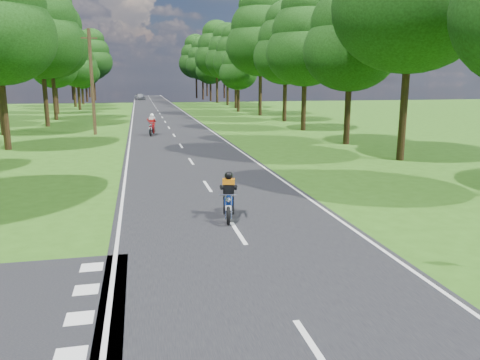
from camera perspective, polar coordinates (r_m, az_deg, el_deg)
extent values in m
plane|color=#2B5613|center=(11.40, 1.88, -9.70)|extent=(160.00, 160.00, 0.00)
cube|color=black|center=(60.47, -9.76, 7.98)|extent=(7.00, 140.00, 0.02)
cube|color=silver|center=(7.98, 9.28, -19.93)|extent=(0.12, 2.00, 0.01)
cube|color=silver|center=(13.22, -0.23, -6.45)|extent=(0.12, 2.00, 0.01)
cube|color=silver|center=(18.92, -3.98, -0.75)|extent=(0.12, 2.00, 0.01)
cube|color=silver|center=(24.76, -5.98, 2.28)|extent=(0.12, 2.00, 0.01)
cube|color=silver|center=(30.66, -7.21, 4.16)|extent=(0.12, 2.00, 0.01)
cube|color=silver|center=(36.60, -8.05, 5.42)|extent=(0.12, 2.00, 0.01)
cube|color=silver|center=(42.55, -8.65, 6.33)|extent=(0.12, 2.00, 0.01)
cube|color=silver|center=(48.52, -9.11, 7.02)|extent=(0.12, 2.00, 0.01)
cube|color=silver|center=(54.49, -9.47, 7.56)|extent=(0.12, 2.00, 0.01)
cube|color=silver|center=(60.46, -9.76, 7.99)|extent=(0.12, 2.00, 0.01)
cube|color=silver|center=(66.45, -10.00, 8.34)|extent=(0.12, 2.00, 0.01)
cube|color=silver|center=(72.43, -10.19, 8.64)|extent=(0.12, 2.00, 0.01)
cube|color=silver|center=(78.42, -10.36, 8.88)|extent=(0.12, 2.00, 0.01)
cube|color=silver|center=(84.41, -10.51, 9.10)|extent=(0.12, 2.00, 0.01)
cube|color=silver|center=(90.40, -10.63, 9.28)|extent=(0.12, 2.00, 0.01)
cube|color=silver|center=(96.39, -10.74, 9.45)|extent=(0.12, 2.00, 0.01)
cube|color=silver|center=(102.38, -10.84, 9.59)|extent=(0.12, 2.00, 0.01)
cube|color=silver|center=(108.37, -10.93, 9.72)|extent=(0.12, 2.00, 0.01)
cube|color=silver|center=(114.37, -11.00, 9.83)|extent=(0.12, 2.00, 0.01)
cube|color=silver|center=(120.36, -11.07, 9.93)|extent=(0.12, 2.00, 0.01)
cube|color=silver|center=(126.36, -11.14, 10.03)|extent=(0.12, 2.00, 0.01)
cube|color=silver|center=(60.41, -12.91, 7.86)|extent=(0.10, 140.00, 0.01)
cube|color=silver|center=(60.70, -6.62, 8.10)|extent=(0.10, 140.00, 0.01)
cube|color=silver|center=(8.23, -19.98, -19.48)|extent=(0.50, 0.50, 0.01)
cube|color=silver|center=(9.27, -18.99, -15.64)|extent=(0.50, 0.50, 0.01)
cube|color=silver|center=(10.34, -18.23, -12.57)|extent=(0.50, 0.50, 0.01)
cube|color=silver|center=(11.44, -17.62, -10.09)|extent=(0.50, 0.50, 0.01)
cylinder|color=black|center=(32.11, -26.72, 6.80)|extent=(0.40, 0.40, 3.91)
cylinder|color=black|center=(40.85, -27.05, 7.56)|extent=(0.40, 0.40, 3.79)
cylinder|color=black|center=(46.64, -22.58, 8.69)|extent=(0.40, 0.40, 4.32)
ellipsoid|color=black|center=(46.71, -23.12, 15.19)|extent=(7.56, 7.56, 6.42)
ellipsoid|color=black|center=(46.90, -23.35, 17.75)|extent=(6.48, 6.48, 5.51)
cylinder|color=black|center=(54.10, -21.65, 9.16)|extent=(0.40, 0.40, 4.40)
ellipsoid|color=black|center=(54.16, -22.11, 14.88)|extent=(7.71, 7.71, 6.55)
ellipsoid|color=black|center=(54.34, -22.30, 17.13)|extent=(6.60, 6.60, 5.61)
ellipsoid|color=black|center=(54.60, -22.49, 19.37)|extent=(4.95, 4.95, 4.21)
cylinder|color=black|center=(63.89, -21.43, 8.97)|extent=(0.40, 0.40, 3.20)
ellipsoid|color=black|center=(63.84, -21.71, 12.49)|extent=(5.60, 5.60, 4.76)
ellipsoid|color=black|center=(63.90, -21.82, 13.89)|extent=(4.80, 4.80, 4.08)
ellipsoid|color=black|center=(63.98, -21.94, 15.28)|extent=(3.60, 3.60, 3.06)
cylinder|color=black|center=(70.94, -19.01, 9.39)|extent=(0.40, 0.40, 3.22)
ellipsoid|color=black|center=(70.90, -19.23, 12.58)|extent=(5.64, 5.64, 4.79)
ellipsoid|color=black|center=(70.95, -19.32, 13.85)|extent=(4.83, 4.83, 4.11)
ellipsoid|color=black|center=(71.03, -19.41, 15.11)|extent=(3.62, 3.62, 3.08)
cylinder|color=black|center=(78.82, -19.50, 9.71)|extent=(0.40, 0.40, 3.61)
ellipsoid|color=black|center=(78.80, -19.74, 12.93)|extent=(6.31, 6.31, 5.37)
ellipsoid|color=black|center=(78.87, -19.83, 14.20)|extent=(5.41, 5.41, 4.60)
ellipsoid|color=black|center=(78.97, -19.92, 15.48)|extent=(4.06, 4.06, 3.45)
cylinder|color=black|center=(86.56, -18.61, 9.61)|extent=(0.40, 0.40, 2.67)
ellipsoid|color=black|center=(86.51, -18.76, 11.78)|extent=(4.67, 4.67, 3.97)
ellipsoid|color=black|center=(86.53, -18.82, 12.64)|extent=(4.00, 4.00, 3.40)
ellipsoid|color=black|center=(86.56, -18.88, 13.50)|extent=(3.00, 3.00, 2.55)
cylinder|color=black|center=(95.68, -18.17, 9.95)|extent=(0.40, 0.40, 3.09)
ellipsoid|color=black|center=(95.65, -18.33, 12.22)|extent=(5.40, 5.40, 4.59)
ellipsoid|color=black|center=(95.68, -18.39, 13.12)|extent=(4.63, 4.63, 3.93)
ellipsoid|color=black|center=(95.73, -18.45, 14.02)|extent=(3.47, 3.47, 2.95)
cylinder|color=black|center=(102.06, -17.30, 10.50)|extent=(0.40, 0.40, 4.48)
ellipsoid|color=black|center=(102.10, -17.50, 13.59)|extent=(7.84, 7.84, 6.66)
ellipsoid|color=black|center=(102.20, -17.58, 14.81)|extent=(6.72, 6.72, 5.71)
ellipsoid|color=black|center=(102.35, -17.66, 16.03)|extent=(5.04, 5.04, 4.28)
cylinder|color=black|center=(111.10, -17.45, 10.48)|extent=(0.40, 0.40, 4.09)
ellipsoid|color=black|center=(111.11, -17.62, 13.08)|extent=(7.16, 7.16, 6.09)
ellipsoid|color=black|center=(111.18, -17.68, 14.11)|extent=(6.14, 6.14, 5.22)
ellipsoid|color=black|center=(111.29, -17.75, 15.13)|extent=(4.61, 4.61, 3.92)
cylinder|color=black|center=(26.36, 19.25, 7.22)|extent=(0.40, 0.40, 4.56)
ellipsoid|color=black|center=(26.54, 20.14, 19.37)|extent=(7.98, 7.98, 6.78)
cylinder|color=black|center=(32.05, 12.94, 7.39)|extent=(0.40, 0.40, 3.49)
ellipsoid|color=black|center=(32.00, 13.32, 15.08)|extent=(6.12, 6.12, 5.20)
ellipsoid|color=black|center=(32.14, 13.47, 18.11)|extent=(5.24, 5.24, 4.46)
cylinder|color=black|center=(40.30, 7.77, 8.64)|extent=(0.40, 0.40, 3.69)
ellipsoid|color=black|center=(40.28, 7.96, 15.11)|extent=(6.46, 6.46, 5.49)
ellipsoid|color=black|center=(40.42, 8.04, 17.65)|extent=(5.54, 5.54, 4.71)
ellipsoid|color=black|center=(40.64, 8.12, 20.18)|extent=(4.15, 4.15, 3.53)
cylinder|color=black|center=(49.01, 5.47, 9.34)|extent=(0.40, 0.40, 3.74)
ellipsoid|color=black|center=(49.01, 5.58, 14.73)|extent=(6.55, 6.55, 5.57)
ellipsoid|color=black|center=(49.12, 5.62, 16.85)|extent=(5.62, 5.62, 4.77)
ellipsoid|color=black|center=(49.31, 5.67, 18.97)|extent=(4.21, 4.21, 3.58)
cylinder|color=black|center=(56.84, 2.48, 10.21)|extent=(0.40, 0.40, 4.64)
ellipsoid|color=black|center=(56.94, 2.53, 15.97)|extent=(8.12, 8.12, 6.91)
ellipsoid|color=black|center=(57.13, 2.55, 18.24)|extent=(6.96, 6.96, 5.92)
ellipsoid|color=black|center=(57.42, 2.57, 20.48)|extent=(5.22, 5.22, 4.44)
cylinder|color=black|center=(63.61, -0.22, 9.65)|extent=(0.40, 0.40, 2.91)
ellipsoid|color=black|center=(63.56, -0.22, 12.88)|extent=(5.09, 5.09, 4.33)
ellipsoid|color=black|center=(63.59, -0.22, 14.15)|extent=(4.36, 4.36, 3.71)
ellipsoid|color=black|center=(63.66, -0.22, 15.43)|extent=(3.27, 3.27, 2.78)
cylinder|color=black|center=(71.16, -0.51, 10.31)|extent=(0.40, 0.40, 3.88)
ellipsoid|color=black|center=(71.16, -0.52, 14.15)|extent=(6.78, 6.78, 5.77)
ellipsoid|color=black|center=(71.26, -0.52, 15.67)|extent=(5.81, 5.81, 4.94)
ellipsoid|color=black|center=(71.40, -0.52, 17.18)|extent=(4.36, 4.36, 3.71)
cylinder|color=black|center=(79.53, -1.53, 10.61)|extent=(0.40, 0.40, 4.18)
ellipsoid|color=black|center=(79.55, -1.55, 14.31)|extent=(7.31, 7.31, 6.21)
ellipsoid|color=black|center=(79.66, -1.56, 15.78)|extent=(6.27, 6.27, 5.33)
ellipsoid|color=black|center=(79.81, -1.56, 17.24)|extent=(4.70, 4.70, 4.00)
cylinder|color=black|center=(88.29, -2.81, 10.90)|extent=(0.40, 0.40, 4.63)
ellipsoid|color=black|center=(88.35, -2.85, 14.60)|extent=(8.11, 8.11, 6.89)
ellipsoid|color=black|center=(88.48, -2.87, 16.06)|extent=(6.95, 6.95, 5.91)
ellipsoid|color=black|center=(88.66, -2.88, 17.52)|extent=(5.21, 5.21, 4.43)
cylinder|color=black|center=(95.48, -3.60, 10.60)|extent=(0.40, 0.40, 3.36)
ellipsoid|color=black|center=(95.46, -3.64, 13.09)|extent=(5.88, 5.88, 5.00)
ellipsoid|color=black|center=(95.50, -3.65, 14.07)|extent=(5.04, 5.04, 4.29)
ellipsoid|color=black|center=(95.57, -3.66, 15.05)|extent=(3.78, 3.78, 3.21)
cylinder|color=black|center=(102.55, -4.53, 10.90)|extent=(0.40, 0.40, 4.09)
ellipsoid|color=black|center=(102.57, -4.58, 13.71)|extent=(7.15, 7.15, 6.08)
ellipsoid|color=black|center=(102.64, -4.60, 14.82)|extent=(6.13, 6.13, 5.21)
ellipsoid|color=black|center=(102.75, -4.62, 15.93)|extent=(4.60, 4.60, 3.91)
cylinder|color=black|center=(110.18, -5.32, 11.07)|extent=(0.40, 0.40, 4.48)
ellipsoid|color=black|center=(110.22, -5.38, 13.94)|extent=(7.84, 7.84, 6.66)
ellipsoid|color=black|center=(110.31, -5.40, 15.07)|extent=(6.72, 6.72, 5.71)
ellipsoid|color=black|center=(110.45, -5.43, 16.20)|extent=(5.04, 5.04, 4.28)
cylinder|color=black|center=(120.82, -17.87, 10.49)|extent=(0.40, 0.40, 3.84)
ellipsoid|color=black|center=(120.83, -18.02, 12.73)|extent=(6.72, 6.72, 5.71)
ellipsoid|color=black|center=(120.88, -18.08, 13.61)|extent=(5.76, 5.76, 4.90)
ellipsoid|color=black|center=(120.96, -18.14, 14.50)|extent=(4.32, 4.32, 3.67)
cylinder|color=black|center=(123.54, -4.03, 11.13)|extent=(0.40, 0.40, 4.16)
ellipsoid|color=black|center=(123.56, -4.07, 13.51)|extent=(7.28, 7.28, 6.19)
ellipsoid|color=black|center=(123.62, -4.08, 14.45)|extent=(6.24, 6.24, 5.30)
ellipsoid|color=black|center=(123.72, -4.10, 15.38)|extent=(4.68, 4.68, 3.98)
cylinder|color=black|center=(106.14, -19.72, 10.13)|extent=(0.40, 0.40, 3.52)
ellipsoid|color=black|center=(106.13, -19.89, 12.46)|extent=(6.16, 6.16, 5.24)
ellipsoid|color=black|center=(106.17, -19.96, 13.38)|extent=(5.28, 5.28, 4.49)
ellipsoid|color=black|center=(106.24, -20.03, 14.31)|extent=(3.96, 3.96, 3.37)
cylinder|color=black|center=(110.04, -1.92, 11.11)|extent=(0.40, 0.40, 4.48)
ellipsoid|color=black|center=(110.08, -1.95, 13.99)|extent=(7.84, 7.84, 6.66)
ellipsoid|color=black|center=(110.17, -1.95, 15.12)|extent=(6.72, 6.72, 5.71)
ellipsoid|color=black|center=(110.30, -1.96, 16.25)|extent=(5.04, 5.04, 4.28)
cylinder|color=#382616|center=(38.41, -17.59, 11.25)|extent=(0.26, 0.26, 8.00)
cube|color=#382616|center=(38.54, -17.92, 16.15)|extent=(1.20, 0.10, 0.10)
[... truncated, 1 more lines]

